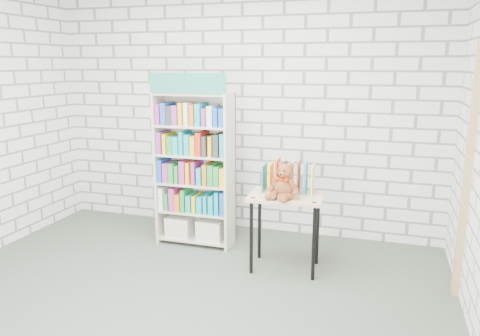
% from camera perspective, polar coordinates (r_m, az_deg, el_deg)
% --- Properties ---
extents(ground, '(4.50, 4.50, 0.00)m').
position_cam_1_polar(ground, '(3.96, -8.72, -16.41)').
color(ground, '#434B3F').
rests_on(ground, ground).
extents(room_shell, '(4.52, 4.02, 2.81)m').
position_cam_1_polar(room_shell, '(3.47, -9.71, 10.33)').
color(room_shell, silver).
rests_on(room_shell, ground).
extents(bookshelf, '(0.81, 0.32, 1.82)m').
position_cam_1_polar(bookshelf, '(4.95, -5.52, -0.02)').
color(bookshelf, beige).
rests_on(bookshelf, ground).
extents(display_table, '(0.70, 0.50, 0.73)m').
position_cam_1_polar(display_table, '(4.37, 5.60, -4.57)').
color(display_table, tan).
rests_on(display_table, ground).
extents(table_books, '(0.48, 0.23, 0.28)m').
position_cam_1_polar(table_books, '(4.41, 5.89, -1.15)').
color(table_books, teal).
rests_on(table_books, display_table).
extents(teddy_bear, '(0.30, 0.29, 0.33)m').
position_cam_1_polar(teddy_bear, '(4.21, 5.36, -1.94)').
color(teddy_bear, brown).
rests_on(teddy_bear, display_table).
extents(door_trim, '(0.05, 0.12, 2.10)m').
position_cam_1_polar(door_trim, '(4.18, 26.00, -0.57)').
color(door_trim, tan).
rests_on(door_trim, ground).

